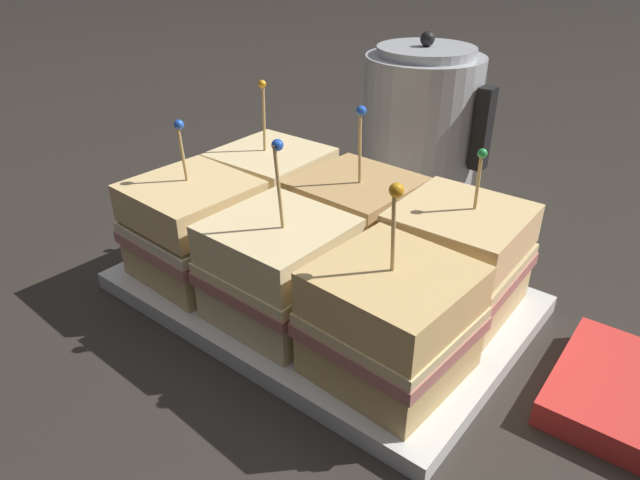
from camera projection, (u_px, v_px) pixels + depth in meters
name	position (u px, v px, depth m)	size (l,w,h in m)	color
ground_plane	(320.00, 299.00, 0.61)	(6.00, 6.00, 0.00)	#2D2823
serving_platter	(320.00, 292.00, 0.60)	(0.40, 0.27, 0.02)	silver
sandwich_front_left	(194.00, 229.00, 0.60)	(0.12, 0.12, 0.17)	#DBB77A
sandwich_front_center	(278.00, 269.00, 0.53)	(0.12, 0.12, 0.18)	beige
sandwich_front_right	(391.00, 321.00, 0.46)	(0.13, 0.13, 0.17)	tan
sandwich_back_left	(272.00, 192.00, 0.68)	(0.12, 0.12, 0.18)	beige
sandwich_back_center	(357.00, 222.00, 0.61)	(0.12, 0.12, 0.18)	tan
sandwich_back_right	(456.00, 258.00, 0.55)	(0.12, 0.12, 0.16)	#DBB77A
kettle_steel	(421.00, 119.00, 0.83)	(0.19, 0.17, 0.22)	#B7BABF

